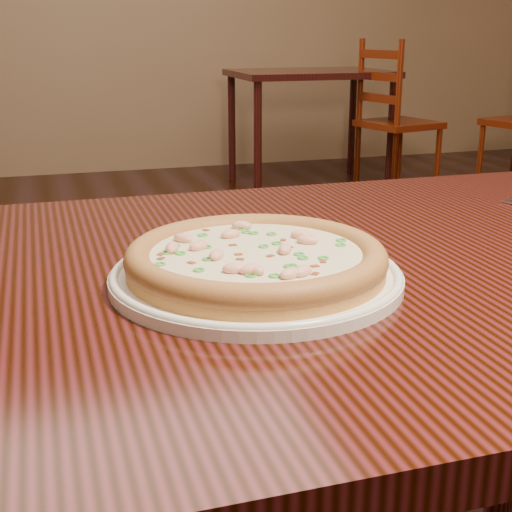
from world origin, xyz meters
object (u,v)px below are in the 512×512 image
object	(u,v)px
hero_table	(338,336)
bg_table_right	(310,85)
pizza	(256,259)
chair_c	(392,123)
plate	(256,275)

from	to	relation	value
hero_table	bg_table_right	size ratio (longest dim) A/B	1.20
hero_table	pizza	distance (m)	0.18
bg_table_right	chair_c	xyz separation A→B (m)	(0.42, -0.37, -0.22)
pizza	bg_table_right	xyz separation A→B (m)	(1.53, 3.76, -0.12)
plate	pizza	xyz separation A→B (m)	(-0.00, -0.00, 0.02)
plate	chair_c	distance (m)	3.92
pizza	bg_table_right	distance (m)	4.07
chair_c	bg_table_right	bearing A→B (deg)	138.20
plate	hero_table	bearing A→B (deg)	22.62
plate	chair_c	xyz separation A→B (m)	(1.95, 3.39, -0.32)
chair_c	plate	bearing A→B (deg)	-119.84
hero_table	plate	distance (m)	0.17
hero_table	chair_c	size ratio (longest dim) A/B	1.26
plate	chair_c	world-z (taller)	chair_c
hero_table	chair_c	world-z (taller)	chair_c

